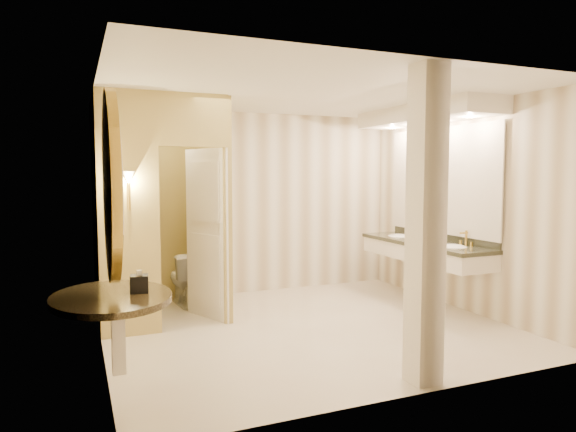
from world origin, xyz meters
name	(u,v)px	position (x,y,z in m)	size (l,w,h in m)	color
floor	(307,328)	(0.00, 0.00, 0.00)	(4.50, 4.50, 0.00)	silver
ceiling	(308,93)	(0.00, 0.00, 2.70)	(4.50, 4.50, 0.00)	white
wall_back	(252,203)	(0.00, 2.00, 1.35)	(4.50, 0.02, 2.70)	white
wall_front	(414,230)	(0.00, -2.00, 1.35)	(4.50, 0.02, 2.70)	white
wall_left	(99,219)	(-2.25, 0.00, 1.35)	(0.02, 4.00, 2.70)	white
wall_right	(463,208)	(2.25, 0.00, 1.35)	(0.02, 4.00, 2.70)	white
toilet_closet	(192,207)	(-1.12, 0.97, 1.39)	(1.50, 1.55, 2.70)	#DACB72
wall_sconce	(129,180)	(-1.93, 0.43, 1.73)	(0.14, 0.14, 0.42)	gold
vanity	(427,186)	(1.98, 0.40, 1.63)	(0.75, 2.37, 2.09)	white
console_shelf	(112,233)	(-2.21, -1.25, 1.35)	(1.12, 1.12, 2.01)	black
pillar	(426,227)	(0.26, -1.80, 1.35)	(0.25, 0.25, 2.70)	white
tissue_box	(139,284)	(-2.02, -1.25, 0.94)	(0.13, 0.13, 0.13)	black
toilet	(185,278)	(-1.10, 1.62, 0.37)	(0.41, 0.72, 0.74)	white
soap_bottle_a	(410,234)	(1.84, 0.58, 0.95)	(0.07, 0.07, 0.15)	beige
soap_bottle_b	(424,236)	(1.94, 0.38, 0.94)	(0.10, 0.10, 0.13)	silver
soap_bottle_c	(439,236)	(1.89, 0.03, 0.99)	(0.09, 0.09, 0.22)	#C6B28C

